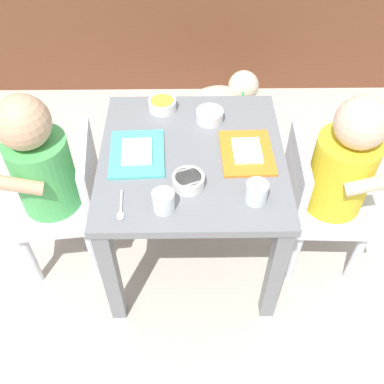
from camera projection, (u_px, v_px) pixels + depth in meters
The scene contains 13 objects.
ground_plane at pixel (192, 247), 1.62m from camera, with size 7.00×7.00×0.00m, color beige.
dining_table at pixel (192, 175), 1.34m from camera, with size 0.54×0.57×0.46m.
seated_child_left at pixel (46, 169), 1.30m from camera, with size 0.31×0.31×0.67m.
seated_child_right at pixel (338, 171), 1.30m from camera, with size 0.29×0.29×0.67m.
dog at pixel (215, 107), 1.85m from camera, with size 0.40×0.32×0.32m.
food_tray_left at pixel (137, 153), 1.27m from camera, with size 0.17×0.21×0.02m.
food_tray_right at pixel (247, 152), 1.28m from camera, with size 0.15×0.20×0.02m.
water_cup_left at pixel (164, 202), 1.12m from camera, with size 0.06×0.06×0.06m.
water_cup_right at pixel (256, 193), 1.14m from camera, with size 0.06×0.06×0.06m.
cereal_bowl_right_side at pixel (162, 104), 1.41m from camera, with size 0.09×0.09×0.03m.
veggie_bowl_near at pixel (210, 115), 1.37m from camera, with size 0.08×0.08×0.04m.
veggie_bowl_far at pixel (188, 181), 1.18m from camera, with size 0.09×0.09×0.03m.
spoon_by_left_tray at pixel (121, 208), 1.14m from camera, with size 0.02×0.10×0.01m.
Camera 1 is at (-0.01, -0.94, 1.34)m, focal length 41.43 mm.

